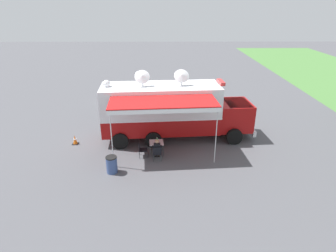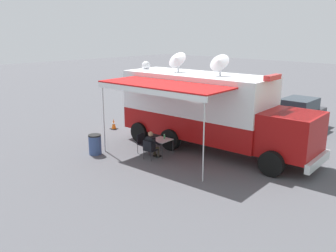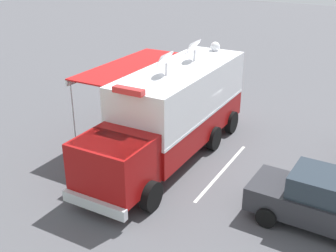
{
  "view_description": "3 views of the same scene",
  "coord_description": "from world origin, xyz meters",
  "px_view_note": "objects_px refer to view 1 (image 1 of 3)",
  "views": [
    {
      "loc": [
        16.79,
        0.31,
        8.08
      ],
      "look_at": [
        1.65,
        0.44,
        1.54
      ],
      "focal_mm": 30.58,
      "sensor_mm": 36.0,
      "label": 1
    },
    {
      "loc": [
        13.07,
        10.76,
        5.44
      ],
      "look_at": [
        2.07,
        0.16,
        1.41
      ],
      "focal_mm": 38.93,
      "sensor_mm": 36.0,
      "label": 2
    },
    {
      "loc": [
        -8.24,
        13.42,
        7.85
      ],
      "look_at": [
        -0.02,
        1.04,
        1.38
      ],
      "focal_mm": 44.31,
      "sensor_mm": 36.0,
      "label": 3
    }
  ],
  "objects_px": {
    "trash_bin": "(112,165)",
    "car_far_corner": "(129,93)",
    "folding_chair_beside_table": "(141,148)",
    "command_truck": "(173,110)",
    "water_bottle": "(157,139)",
    "folding_chair_at_table": "(157,152)",
    "car_behind_truck": "(188,96)",
    "seated_responder": "(157,148)",
    "traffic_cone": "(75,140)",
    "folding_table": "(156,143)"
  },
  "relations": [
    {
      "from": "trash_bin",
      "to": "car_far_corner",
      "type": "xyz_separation_m",
      "value": [
        -11.25,
        -0.42,
        0.42
      ]
    },
    {
      "from": "folding_chair_beside_table",
      "to": "trash_bin",
      "type": "bearing_deg",
      "value": -40.27
    },
    {
      "from": "command_truck",
      "to": "water_bottle",
      "type": "height_order",
      "value": "command_truck"
    },
    {
      "from": "folding_chair_at_table",
      "to": "car_behind_truck",
      "type": "bearing_deg",
      "value": 165.64
    },
    {
      "from": "folding_chair_at_table",
      "to": "seated_responder",
      "type": "height_order",
      "value": "seated_responder"
    },
    {
      "from": "traffic_cone",
      "to": "command_truck",
      "type": "bearing_deg",
      "value": 98.02
    },
    {
      "from": "folding_chair_beside_table",
      "to": "command_truck",
      "type": "bearing_deg",
      "value": 143.55
    },
    {
      "from": "car_far_corner",
      "to": "folding_chair_at_table",
      "type": "bearing_deg",
      "value": 15.15
    },
    {
      "from": "folding_table",
      "to": "seated_responder",
      "type": "xyz_separation_m",
      "value": [
        0.61,
        0.05,
        -0.02
      ]
    },
    {
      "from": "command_truck",
      "to": "car_behind_truck",
      "type": "relative_size",
      "value": 2.26
    },
    {
      "from": "seated_responder",
      "to": "traffic_cone",
      "type": "relative_size",
      "value": 2.16
    },
    {
      "from": "folding_table",
      "to": "seated_responder",
      "type": "height_order",
      "value": "seated_responder"
    },
    {
      "from": "trash_bin",
      "to": "folding_table",
      "type": "bearing_deg",
      "value": 131.55
    },
    {
      "from": "folding_chair_at_table",
      "to": "folding_table",
      "type": "bearing_deg",
      "value": -175.64
    },
    {
      "from": "water_bottle",
      "to": "car_behind_truck",
      "type": "bearing_deg",
      "value": 163.87
    },
    {
      "from": "folding_chair_beside_table",
      "to": "trash_bin",
      "type": "xyz_separation_m",
      "value": [
        1.64,
        -1.39,
        -0.06
      ]
    },
    {
      "from": "car_behind_truck",
      "to": "car_far_corner",
      "type": "height_order",
      "value": "same"
    },
    {
      "from": "folding_chair_beside_table",
      "to": "car_behind_truck",
      "type": "distance_m",
      "value": 9.34
    },
    {
      "from": "car_behind_truck",
      "to": "folding_table",
      "type": "bearing_deg",
      "value": -16.05
    },
    {
      "from": "water_bottle",
      "to": "trash_bin",
      "type": "height_order",
      "value": "water_bottle"
    },
    {
      "from": "command_truck",
      "to": "car_behind_truck",
      "type": "height_order",
      "value": "command_truck"
    },
    {
      "from": "folding_chair_at_table",
      "to": "traffic_cone",
      "type": "bearing_deg",
      "value": -111.94
    },
    {
      "from": "command_truck",
      "to": "water_bottle",
      "type": "xyz_separation_m",
      "value": [
        1.97,
        -0.94,
        -1.11
      ]
    },
    {
      "from": "folding_chair_at_table",
      "to": "car_far_corner",
      "type": "relative_size",
      "value": 0.2
    },
    {
      "from": "folding_chair_beside_table",
      "to": "traffic_cone",
      "type": "bearing_deg",
      "value": -110.89
    },
    {
      "from": "folding_chair_at_table",
      "to": "traffic_cone",
      "type": "relative_size",
      "value": 1.5
    },
    {
      "from": "seated_responder",
      "to": "car_behind_truck",
      "type": "relative_size",
      "value": 0.29
    },
    {
      "from": "command_truck",
      "to": "trash_bin",
      "type": "relative_size",
      "value": 10.6
    },
    {
      "from": "folding_chair_at_table",
      "to": "water_bottle",
      "type": "bearing_deg",
      "value": -178.37
    },
    {
      "from": "water_bottle",
      "to": "car_far_corner",
      "type": "height_order",
      "value": "car_far_corner"
    },
    {
      "from": "trash_bin",
      "to": "command_truck",
      "type": "bearing_deg",
      "value": 141.98
    },
    {
      "from": "folding_table",
      "to": "folding_chair_beside_table",
      "type": "bearing_deg",
      "value": -67.99
    },
    {
      "from": "trash_bin",
      "to": "car_behind_truck",
      "type": "xyz_separation_m",
      "value": [
        -10.39,
        4.66,
        0.42
      ]
    },
    {
      "from": "water_bottle",
      "to": "seated_responder",
      "type": "bearing_deg",
      "value": 0.99
    },
    {
      "from": "seated_responder",
      "to": "water_bottle",
      "type": "bearing_deg",
      "value": -179.01
    },
    {
      "from": "traffic_cone",
      "to": "car_behind_truck",
      "type": "bearing_deg",
      "value": 133.51
    },
    {
      "from": "command_truck",
      "to": "seated_responder",
      "type": "distance_m",
      "value": 3.17
    },
    {
      "from": "folding_chair_beside_table",
      "to": "seated_responder",
      "type": "xyz_separation_m",
      "value": [
        0.27,
        0.9,
        0.14
      ]
    },
    {
      "from": "command_truck",
      "to": "folding_chair_beside_table",
      "type": "bearing_deg",
      "value": -36.45
    },
    {
      "from": "command_truck",
      "to": "folding_table",
      "type": "xyz_separation_m",
      "value": [
        2.13,
        -0.98,
        -1.27
      ]
    },
    {
      "from": "traffic_cone",
      "to": "folding_chair_beside_table",
      "type": "bearing_deg",
      "value": 69.11
    },
    {
      "from": "folding_chair_beside_table",
      "to": "car_behind_truck",
      "type": "relative_size",
      "value": 0.2
    },
    {
      "from": "trash_bin",
      "to": "traffic_cone",
      "type": "relative_size",
      "value": 1.57
    },
    {
      "from": "seated_responder",
      "to": "folding_table",
      "type": "bearing_deg",
      "value": -175.61
    },
    {
      "from": "folding_chair_at_table",
      "to": "folding_chair_beside_table",
      "type": "height_order",
      "value": "same"
    },
    {
      "from": "folding_table",
      "to": "water_bottle",
      "type": "bearing_deg",
      "value": 168.32
    },
    {
      "from": "water_bottle",
      "to": "trash_bin",
      "type": "bearing_deg",
      "value": -46.63
    },
    {
      "from": "folding_chair_beside_table",
      "to": "traffic_cone",
      "type": "relative_size",
      "value": 1.5
    },
    {
      "from": "folding_table",
      "to": "trash_bin",
      "type": "relative_size",
      "value": 0.94
    },
    {
      "from": "command_truck",
      "to": "folding_table",
      "type": "relative_size",
      "value": 11.25
    }
  ]
}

